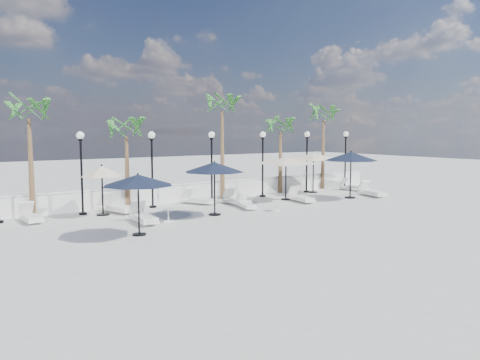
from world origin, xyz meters
TOP-DOWN VIEW (x-y plane):
  - ground at (0.00, 0.00)m, footprint 100.00×100.00m
  - balustrade at (0.00, 7.50)m, footprint 26.00×0.30m
  - lamppost_1 at (-7.00, 6.50)m, footprint 0.36×0.36m
  - lamppost_2 at (-3.50, 6.50)m, footprint 0.36×0.36m
  - lamppost_3 at (0.00, 6.50)m, footprint 0.36×0.36m
  - lamppost_4 at (3.50, 6.50)m, footprint 0.36×0.36m
  - lamppost_5 at (7.00, 6.50)m, footprint 0.36×0.36m
  - lamppost_6 at (10.50, 6.50)m, footprint 0.36×0.36m
  - palm_0 at (-9.00, 7.30)m, footprint 2.60×2.60m
  - palm_1 at (-4.50, 7.30)m, footprint 2.60×2.60m
  - palm_2 at (1.20, 7.30)m, footprint 2.60×2.60m
  - palm_3 at (5.50, 7.30)m, footprint 2.60×2.60m
  - palm_4 at (9.20, 7.30)m, footprint 2.60×2.60m
  - lounger_0 at (-9.35, 5.97)m, footprint 0.71×1.92m
  - lounger_1 at (-5.50, 3.01)m, footprint 0.85×2.14m
  - lounger_2 at (-5.54, 6.12)m, footprint 1.33×2.27m
  - lounger_3 at (0.47, 4.85)m, footprint 0.81×2.05m
  - lounger_4 at (0.22, 3.55)m, footprint 1.01×1.79m
  - lounger_5 at (-1.07, 6.22)m, footprint 1.38×2.06m
  - lounger_6 at (3.92, 3.63)m, footprint 0.95×2.04m
  - lounger_7 at (8.97, 2.94)m, footprint 1.20×2.20m
  - lounger_8 at (10.13, 5.38)m, footprint 1.11×2.01m
  - side_table_0 at (-4.50, 2.68)m, footprint 0.57×0.57m
  - side_table_1 at (0.92, 4.10)m, footprint 0.53×0.53m
  - side_table_2 at (1.07, 2.20)m, footprint 0.50×0.50m
  - parasol_navy_left at (-6.56, 0.92)m, footprint 2.63×2.63m
  - parasol_navy_mid at (-2.05, 2.89)m, footprint 2.80×2.80m
  - parasol_navy_right at (7.31, 3.14)m, footprint 3.05×3.05m
  - parasol_cream_sq_a at (3.79, 4.74)m, footprint 5.23×5.23m
  - parasol_cream_sq_b at (7.29, 6.20)m, footprint 5.30×5.30m
  - parasol_cream_small at (-6.29, 5.80)m, footprint 1.91×1.91m

SIDE VIEW (x-z plane):
  - ground at x=0.00m, z-range 0.00..0.00m
  - lounger_4 at x=0.22m, z-range -0.10..0.53m
  - lounger_0 at x=-9.35m, z-range -0.12..0.59m
  - lounger_8 at x=10.13m, z-range -0.12..0.60m
  - lounger_6 at x=3.92m, z-range -0.12..0.61m
  - lounger_5 at x=-1.07m, z-range -0.12..0.62m
  - lounger_3 at x=0.47m, z-range -0.12..0.63m
  - lounger_1 at x=-5.50m, z-range -0.13..0.66m
  - lounger_7 at x=8.97m, z-range -0.13..0.66m
  - lounger_2 at x=-5.54m, z-range -0.13..0.68m
  - side_table_2 at x=1.07m, z-range 0.05..0.54m
  - side_table_1 at x=0.92m, z-range 0.05..0.56m
  - side_table_0 at x=-4.50m, z-range 0.06..0.61m
  - balustrade at x=0.00m, z-range -0.04..0.97m
  - parasol_cream_small at x=-6.29m, z-range 0.83..3.18m
  - parasol_navy_left at x=-6.56m, z-range 0.89..3.21m
  - parasol_navy_mid at x=-2.05m, z-range 0.95..3.46m
  - parasol_cream_sq_a at x=3.79m, z-range 1.09..3.66m
  - parasol_navy_right at x=7.31m, z-range 1.03..3.77m
  - parasol_cream_sq_b at x=7.29m, z-range 1.13..3.78m
  - lamppost_1 at x=-7.00m, z-range 0.57..4.41m
  - lamppost_2 at x=-3.50m, z-range 0.57..4.41m
  - lamppost_3 at x=0.00m, z-range 0.57..4.41m
  - lamppost_4 at x=3.50m, z-range 0.57..4.41m
  - lamppost_5 at x=7.00m, z-range 0.57..4.41m
  - lamppost_6 at x=10.50m, z-range 0.57..4.41m
  - palm_1 at x=-4.50m, z-range 1.40..6.10m
  - palm_3 at x=5.50m, z-range 1.50..6.40m
  - palm_0 at x=-9.00m, z-range 1.78..7.28m
  - palm_4 at x=9.20m, z-range 1.88..7.58m
  - palm_2 at x=1.20m, z-range 2.07..8.17m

